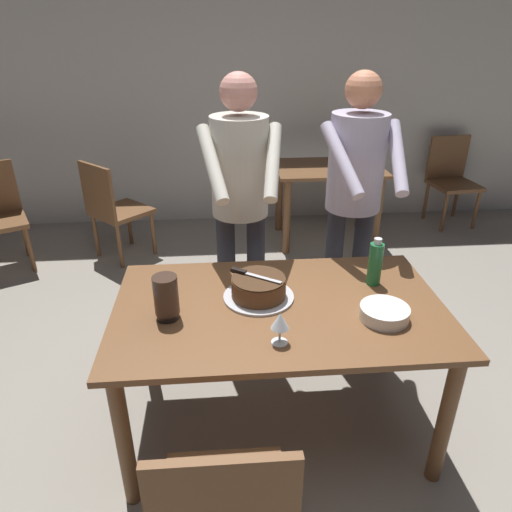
{
  "coord_description": "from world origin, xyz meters",
  "views": [
    {
      "loc": [
        -0.26,
        -1.83,
        1.93
      ],
      "look_at": [
        -0.09,
        0.23,
        0.9
      ],
      "focal_mm": 32.61,
      "sensor_mm": 36.0,
      "label": 1
    }
  ],
  "objects_px": {
    "plate_stack": "(384,313)",
    "person_standing_beside": "(354,188)",
    "wine_glass_near": "(280,322)",
    "background_chair_2": "(113,207)",
    "cake_knife": "(246,273)",
    "person_cutting_cake": "(240,193)",
    "cake_on_platter": "(259,288)",
    "water_bottle": "(375,263)",
    "background_chair_1": "(451,177)",
    "background_table": "(328,183)",
    "main_dining_table": "(279,324)",
    "hurricane_lamp": "(166,297)"
  },
  "relations": [
    {
      "from": "wine_glass_near",
      "to": "person_standing_beside",
      "type": "bearing_deg",
      "value": 60.47
    },
    {
      "from": "person_cutting_cake",
      "to": "background_chair_2",
      "type": "bearing_deg",
      "value": 126.38
    },
    {
      "from": "plate_stack",
      "to": "background_chair_1",
      "type": "height_order",
      "value": "background_chair_1"
    },
    {
      "from": "water_bottle",
      "to": "background_chair_2",
      "type": "distance_m",
      "value": 2.6
    },
    {
      "from": "water_bottle",
      "to": "background_chair_1",
      "type": "relative_size",
      "value": 0.28
    },
    {
      "from": "cake_knife",
      "to": "background_table",
      "type": "height_order",
      "value": "cake_knife"
    },
    {
      "from": "main_dining_table",
      "to": "cake_knife",
      "type": "height_order",
      "value": "cake_knife"
    },
    {
      "from": "person_cutting_cake",
      "to": "background_chair_2",
      "type": "xyz_separation_m",
      "value": [
        -1.05,
        1.43,
        -0.58
      ]
    },
    {
      "from": "cake_on_platter",
      "to": "wine_glass_near",
      "type": "xyz_separation_m",
      "value": [
        0.05,
        -0.36,
        0.05
      ]
    },
    {
      "from": "wine_glass_near",
      "to": "person_standing_beside",
      "type": "height_order",
      "value": "person_standing_beside"
    },
    {
      "from": "cake_on_platter",
      "to": "background_table",
      "type": "xyz_separation_m",
      "value": [
        0.86,
        2.28,
        -0.22
      ]
    },
    {
      "from": "wine_glass_near",
      "to": "background_chair_1",
      "type": "relative_size",
      "value": 0.16
    },
    {
      "from": "cake_on_platter",
      "to": "wine_glass_near",
      "type": "height_order",
      "value": "wine_glass_near"
    },
    {
      "from": "water_bottle",
      "to": "background_table",
      "type": "xyz_separation_m",
      "value": [
        0.27,
        2.19,
        -0.29
      ]
    },
    {
      "from": "cake_on_platter",
      "to": "plate_stack",
      "type": "xyz_separation_m",
      "value": [
        0.54,
        -0.22,
        -0.02
      ]
    },
    {
      "from": "cake_on_platter",
      "to": "water_bottle",
      "type": "height_order",
      "value": "water_bottle"
    },
    {
      "from": "person_standing_beside",
      "to": "background_chair_2",
      "type": "xyz_separation_m",
      "value": [
        -1.72,
        1.4,
        -0.58
      ]
    },
    {
      "from": "plate_stack",
      "to": "background_table",
      "type": "distance_m",
      "value": 2.54
    },
    {
      "from": "wine_glass_near",
      "to": "person_standing_beside",
      "type": "distance_m",
      "value": 1.16
    },
    {
      "from": "water_bottle",
      "to": "background_table",
      "type": "bearing_deg",
      "value": 82.96
    },
    {
      "from": "person_cutting_cake",
      "to": "background_chair_1",
      "type": "distance_m",
      "value": 3.15
    },
    {
      "from": "wine_glass_near",
      "to": "background_table",
      "type": "bearing_deg",
      "value": 73.02
    },
    {
      "from": "cake_knife",
      "to": "plate_stack",
      "type": "bearing_deg",
      "value": -23.67
    },
    {
      "from": "cake_knife",
      "to": "hurricane_lamp",
      "type": "distance_m",
      "value": 0.4
    },
    {
      "from": "plate_stack",
      "to": "person_cutting_cake",
      "type": "relative_size",
      "value": 0.13
    },
    {
      "from": "cake_knife",
      "to": "background_table",
      "type": "bearing_deg",
      "value": 67.67
    },
    {
      "from": "background_chair_1",
      "to": "plate_stack",
      "type": "bearing_deg",
      "value": -121.07
    },
    {
      "from": "cake_on_platter",
      "to": "person_standing_beside",
      "type": "height_order",
      "value": "person_standing_beside"
    },
    {
      "from": "hurricane_lamp",
      "to": "person_cutting_cake",
      "type": "relative_size",
      "value": 0.12
    },
    {
      "from": "cake_on_platter",
      "to": "background_table",
      "type": "distance_m",
      "value": 2.45
    },
    {
      "from": "wine_glass_near",
      "to": "hurricane_lamp",
      "type": "height_order",
      "value": "hurricane_lamp"
    },
    {
      "from": "wine_glass_near",
      "to": "cake_knife",
      "type": "bearing_deg",
      "value": 105.95
    },
    {
      "from": "plate_stack",
      "to": "person_standing_beside",
      "type": "bearing_deg",
      "value": 85.08
    },
    {
      "from": "plate_stack",
      "to": "water_bottle",
      "type": "height_order",
      "value": "water_bottle"
    },
    {
      "from": "cake_knife",
      "to": "background_chair_2",
      "type": "xyz_separation_m",
      "value": [
        -1.04,
        1.99,
        -0.37
      ]
    },
    {
      "from": "wine_glass_near",
      "to": "background_chair_1",
      "type": "bearing_deg",
      "value": 53.6
    },
    {
      "from": "water_bottle",
      "to": "plate_stack",
      "type": "bearing_deg",
      "value": -98.79
    },
    {
      "from": "person_standing_beside",
      "to": "background_table",
      "type": "height_order",
      "value": "person_standing_beside"
    },
    {
      "from": "cake_on_platter",
      "to": "person_cutting_cake",
      "type": "height_order",
      "value": "person_cutting_cake"
    },
    {
      "from": "plate_stack",
      "to": "water_bottle",
      "type": "relative_size",
      "value": 0.88
    },
    {
      "from": "main_dining_table",
      "to": "background_chair_2",
      "type": "bearing_deg",
      "value": 119.58
    },
    {
      "from": "cake_on_platter",
      "to": "background_table",
      "type": "bearing_deg",
      "value": 69.32
    },
    {
      "from": "water_bottle",
      "to": "person_cutting_cake",
      "type": "xyz_separation_m",
      "value": [
        -0.64,
        0.51,
        0.21
      ]
    },
    {
      "from": "background_chair_2",
      "to": "person_standing_beside",
      "type": "bearing_deg",
      "value": -39.09
    },
    {
      "from": "wine_glass_near",
      "to": "background_chair_2",
      "type": "xyz_separation_m",
      "value": [
        -1.16,
        2.39,
        -0.36
      ]
    },
    {
      "from": "person_cutting_cake",
      "to": "background_chair_1",
      "type": "relative_size",
      "value": 1.91
    },
    {
      "from": "background_chair_2",
      "to": "cake_knife",
      "type": "bearing_deg",
      "value": -62.29
    },
    {
      "from": "cake_on_platter",
      "to": "person_cutting_cake",
      "type": "relative_size",
      "value": 0.2
    },
    {
      "from": "cake_knife",
      "to": "person_cutting_cake",
      "type": "bearing_deg",
      "value": 89.23
    },
    {
      "from": "plate_stack",
      "to": "background_chair_2",
      "type": "height_order",
      "value": "background_chair_2"
    }
  ]
}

